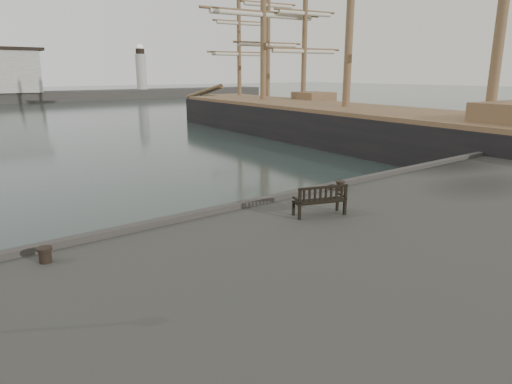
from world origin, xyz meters
TOP-DOWN VIEW (x-y plane):
  - ground at (0.00, 0.00)m, footprint 400.00×400.00m
  - bench at (1.33, -2.33)m, footprint 1.74×1.07m
  - bollard_left at (-6.35, -0.97)m, footprint 0.47×0.47m
  - bollard_right at (4.14, -0.66)m, footprint 0.38×0.38m
  - tall_ship_main at (21.80, 14.72)m, footprint 13.37×46.51m
  - tall_ship_far at (28.92, 33.98)m, footprint 10.15×28.58m

SIDE VIEW (x-z plane):
  - ground at x=0.00m, z-range 0.00..0.00m
  - tall_ship_far at x=28.92m, z-range -11.20..12.79m
  - tall_ship_main at x=21.80m, z-range -16.34..18.05m
  - bollard_right at x=4.14m, z-range 1.56..1.93m
  - bollard_left at x=-6.35m, z-range 1.56..1.93m
  - bench at x=1.33m, z-range 1.39..2.34m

